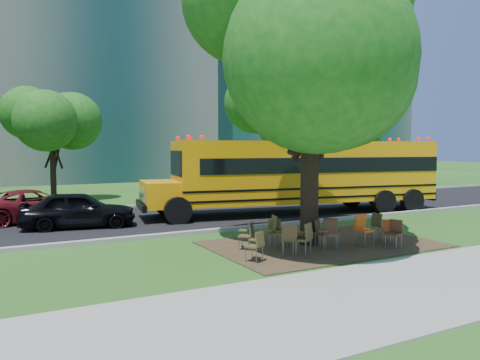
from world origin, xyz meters
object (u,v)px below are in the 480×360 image
chair_2 (304,236)px  chair_9 (274,230)px  chair_6 (393,231)px  main_tree (311,43)px  chair_10 (278,227)px  chair_3 (330,231)px  chair_12 (380,223)px  school_bus (305,172)px  chair_7 (389,229)px  black_car (79,210)px  chair_0 (256,243)px  chair_4 (330,232)px  bg_car_red (33,205)px  chair_8 (248,233)px  chair_11 (314,230)px  chair_5 (363,227)px  chair_1 (291,237)px

chair_2 → chair_9: size_ratio=1.13×
chair_6 → chair_9: bearing=40.5°
main_tree → chair_10: size_ratio=10.16×
chair_3 → chair_12: bearing=-139.2°
school_bus → chair_9: 7.79m
chair_6 → chair_12: 1.24m
main_tree → chair_2: 5.83m
chair_7 → black_car: (-8.13, 7.61, 0.22)m
chair_9 → chair_12: chair_12 is taller
chair_0 → chair_4: (2.62, 0.21, 0.05)m
chair_0 → chair_3: chair_3 is taller
bg_car_red → chair_6: bearing=-158.8°
chair_6 → chair_8: size_ratio=1.03×
school_bus → black_car: 9.99m
chair_7 → chair_11: size_ratio=0.93×
chair_8 → chair_10: 1.08m
chair_0 → chair_9: bearing=15.2°
chair_3 → chair_6: chair_3 is taller
chair_3 → chair_11: chair_3 is taller
chair_7 → chair_11: bearing=-154.3°
chair_5 → chair_7: bearing=170.7°
main_tree → school_bus: size_ratio=0.71×
chair_11 → chair_12: size_ratio=0.93×
chair_12 → chair_10: bearing=-103.0°
chair_1 → chair_0: bearing=-135.6°
chair_8 → chair_4: bearing=-76.5°
chair_1 → chair_9: bearing=117.5°
chair_1 → chair_3: bearing=44.3°
chair_2 → chair_3: 1.21m
chair_4 → chair_8: size_ratio=1.10×
chair_1 → chair_6: 3.39m
chair_7 → chair_12: 0.62m
black_car → chair_4: bearing=-131.9°
chair_6 → chair_12: size_ratio=0.96×
chair_9 → chair_6: bearing=175.0°
chair_0 → chair_11: chair_11 is taller
chair_1 → chair_8: chair_1 is taller
chair_2 → chair_10: chair_10 is taller
chair_0 → chair_9: 1.99m
chair_6 → chair_10: chair_10 is taller
chair_0 → school_bus: bearing=17.5°
school_bus → chair_5: 7.44m
chair_5 → chair_9: chair_5 is taller
bg_car_red → chair_0: bearing=-175.0°
chair_9 → chair_12: bearing=-165.6°
chair_3 → chair_9: bearing=-10.6°
chair_1 → main_tree: bearing=75.1°
chair_8 → chair_7: bearing=-63.6°
chair_1 → bg_car_red: (-5.77, 10.26, 0.09)m
chair_2 → bg_car_red: size_ratio=0.20×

